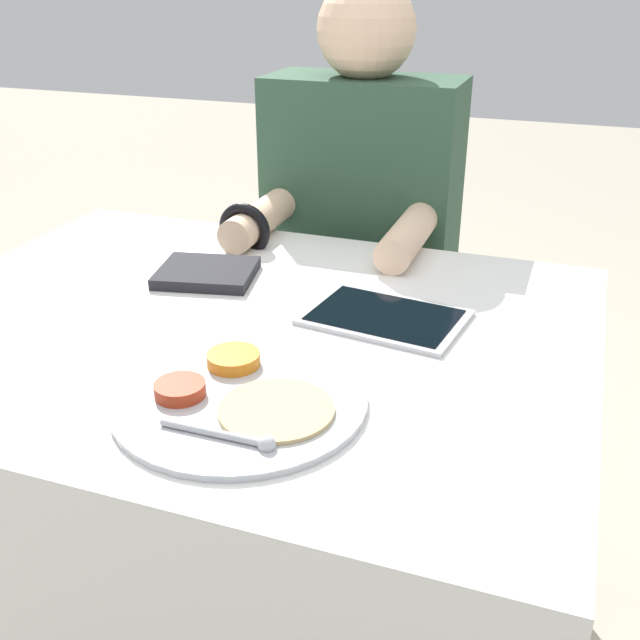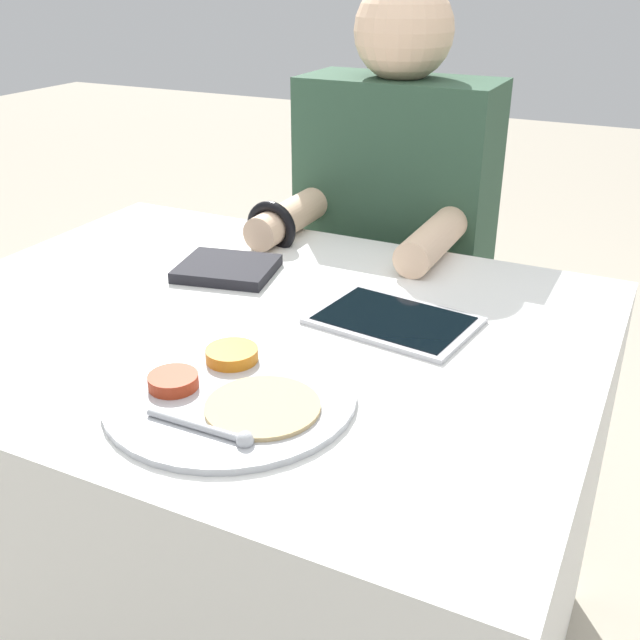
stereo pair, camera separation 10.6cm
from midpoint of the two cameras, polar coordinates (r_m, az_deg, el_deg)
The scene contains 5 objects.
dining_table at distance 1.41m, azimuth -2.94°, elevation -13.99°, with size 1.12×0.87×0.76m.
thali_tray at distance 0.99m, azimuth -3.80°, elevation -5.66°, with size 0.33×0.33×0.03m.
red_notebook at distance 1.38m, azimuth -4.91°, elevation 3.82°, with size 0.20×0.17×0.02m.
tablet_device at distance 1.20m, azimuth 8.17°, elevation -0.09°, with size 0.27×0.20×0.01m.
person_diner at distance 1.77m, azimuth 7.16°, elevation 2.61°, with size 0.42×0.45×1.26m.
Camera 2 is at (0.59, -0.92, 1.28)m, focal length 42.00 mm.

